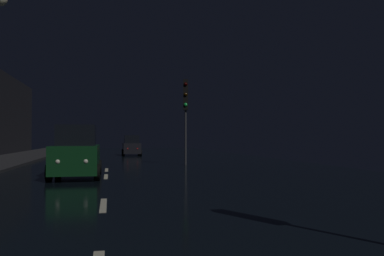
% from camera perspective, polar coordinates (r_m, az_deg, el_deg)
% --- Properties ---
extents(ground, '(26.54, 84.00, 0.02)m').
position_cam_1_polar(ground, '(26.91, -11.36, -4.89)').
color(ground, black).
extents(lane_centerline, '(0.16, 19.35, 0.01)m').
position_cam_1_polar(lane_centerline, '(14.45, -11.64, -7.96)').
color(lane_centerline, beige).
rests_on(lane_centerline, ground).
extents(traffic_light_far_right, '(0.36, 0.48, 5.29)m').
position_cam_1_polar(traffic_light_far_right, '(26.26, -0.87, 3.49)').
color(traffic_light_far_right, '#38383A').
rests_on(traffic_light_far_right, ground).
extents(car_approaching_headlights, '(2.03, 4.41, 2.22)m').
position_cam_1_polar(car_approaching_headlights, '(18.63, -15.30, -3.32)').
color(car_approaching_headlights, '#0F3819').
rests_on(car_approaching_headlights, ground).
extents(car_distant_taillights, '(1.75, 3.78, 1.90)m').
position_cam_1_polar(car_distant_taillights, '(40.42, -8.14, -2.44)').
color(car_distant_taillights, black).
rests_on(car_distant_taillights, ground).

